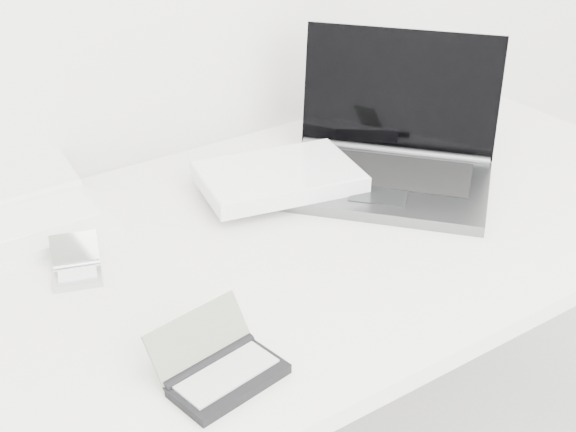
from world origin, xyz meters
TOP-DOWN VIEW (x-y plane):
  - desk at (0.00, 1.55)m, footprint 1.60×0.80m
  - laptop_large at (0.20, 1.63)m, footprint 0.60×0.50m
  - netbook_open_white at (-0.38, 1.85)m, footprint 0.28×0.36m
  - pda_silver at (-0.35, 1.63)m, footprint 0.10×0.11m
  - palmtop_charcoal at (-0.29, 1.29)m, footprint 0.17×0.14m

SIDE VIEW (x-z plane):
  - desk at x=0.00m, z-range 0.32..1.05m
  - pda_silver at x=-0.35m, z-range 0.71..0.77m
  - palmtop_charcoal at x=-0.29m, z-range 0.71..0.78m
  - netbook_open_white at x=-0.38m, z-range 0.72..0.78m
  - laptop_large at x=0.20m, z-range 0.64..0.90m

